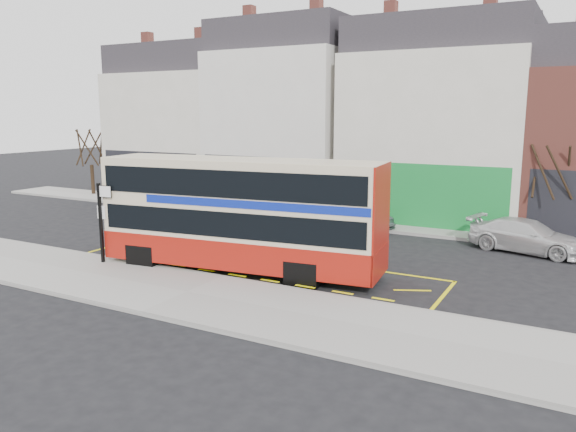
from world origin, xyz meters
The scene contains 15 objects.
ground centered at (0.00, 0.00, 0.00)m, with size 120.00×120.00×0.00m, color black.
pavement centered at (0.00, -2.30, 0.07)m, with size 40.00×4.00×0.15m, color #97958F.
kerb centered at (0.00, -0.38, 0.07)m, with size 40.00×0.15×0.15m, color gray.
far_pavement centered at (0.00, 11.00, 0.07)m, with size 50.00×3.00×0.15m, color #97958F.
road_markings centered at (0.00, 1.60, 0.01)m, with size 14.00×3.40×0.01m, color yellow, non-canonical shape.
terrace_far_left centered at (-13.50, 14.99, 4.82)m, with size 8.00×8.01×10.80m.
terrace_left centered at (-5.50, 14.99, 5.32)m, with size 8.00×8.01×11.80m.
terrace_green_shop centered at (3.50, 14.99, 5.07)m, with size 9.00×8.01×11.30m.
double_decker_bus centered at (0.01, 0.82, 2.12)m, with size 10.30×3.53×4.03m.
bus_stop_post centered at (-4.88, -1.02, 1.93)m, with size 0.74×0.15×2.95m.
car_silver centered at (-6.82, 9.64, 0.63)m, with size 1.49×3.70×1.26m, color #BCBBC0.
car_grey centered at (0.83, 9.68, 0.61)m, with size 1.29×3.69×1.22m, color #45464D.
car_white centered at (8.63, 8.74, 0.67)m, with size 1.87×4.59×1.33m, color silver.
street_tree_left centered at (-19.01, 11.43, 3.91)m, with size 2.65×2.65×5.73m.
street_tree_right centered at (9.21, 11.19, 3.71)m, with size 2.52×2.52×5.45m.
Camera 1 is at (10.74, -15.46, 5.65)m, focal length 35.00 mm.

